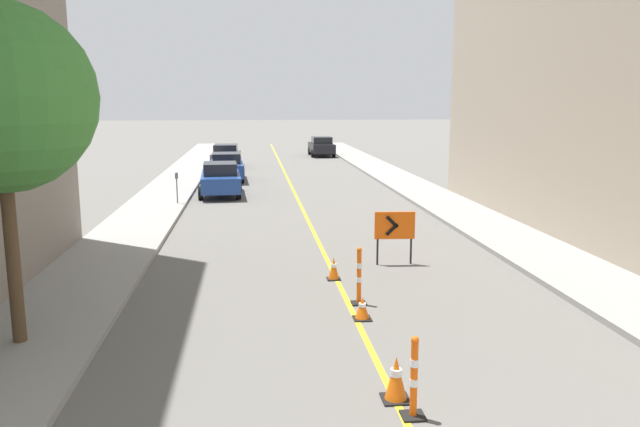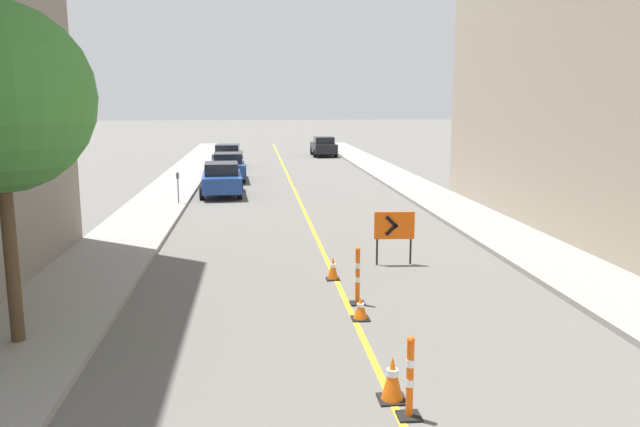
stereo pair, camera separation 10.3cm
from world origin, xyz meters
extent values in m
cube|color=gold|center=(0.00, 31.86, 0.00)|extent=(0.12, 63.71, 0.01)
cube|color=gray|center=(-6.22, 31.86, 0.07)|extent=(2.59, 63.71, 0.14)
cube|color=gray|center=(6.22, 31.86, 0.07)|extent=(2.59, 63.71, 0.14)
cube|color=black|center=(0.01, 6.85, 0.01)|extent=(0.42, 0.42, 0.03)
cone|color=orange|center=(0.01, 6.85, 0.36)|extent=(0.34, 0.34, 0.67)
cylinder|color=white|center=(0.01, 6.85, 0.44)|extent=(0.17, 0.17, 0.11)
cube|color=black|center=(0.13, 10.40, 0.01)|extent=(0.37, 0.37, 0.03)
cone|color=orange|center=(0.13, 10.40, 0.26)|extent=(0.30, 0.30, 0.45)
cylinder|color=white|center=(0.13, 10.40, 0.31)|extent=(0.15, 0.15, 0.07)
cube|color=black|center=(-0.08, 13.36, 0.01)|extent=(0.34, 0.34, 0.03)
cone|color=orange|center=(-0.08, 13.36, 0.30)|extent=(0.27, 0.27, 0.55)
cylinder|color=white|center=(-0.08, 13.36, 0.37)|extent=(0.14, 0.14, 0.09)
cube|color=black|center=(0.13, 6.31, 0.02)|extent=(0.33, 0.33, 0.04)
cylinder|color=#EF560C|center=(0.13, 6.31, 0.58)|extent=(0.10, 0.10, 1.09)
cylinder|color=white|center=(0.13, 6.31, 0.53)|extent=(0.12, 0.12, 0.11)
cylinder|color=white|center=(0.13, 6.31, 0.82)|extent=(0.12, 0.12, 0.11)
sphere|color=#EF560C|center=(0.13, 6.31, 1.16)|extent=(0.11, 0.11, 0.11)
cube|color=black|center=(0.23, 11.38, 0.02)|extent=(0.33, 0.33, 0.04)
cylinder|color=#EF560C|center=(0.23, 11.38, 0.62)|extent=(0.10, 0.10, 1.18)
cylinder|color=white|center=(0.23, 11.38, 0.56)|extent=(0.11, 0.11, 0.12)
cylinder|color=white|center=(0.23, 11.38, 0.88)|extent=(0.11, 0.11, 0.12)
sphere|color=#EF560C|center=(0.23, 11.38, 1.24)|extent=(0.11, 0.11, 0.11)
cube|color=#EF560C|center=(1.78, 14.66, 1.10)|extent=(1.11, 0.13, 0.75)
cube|color=black|center=(1.70, 14.62, 1.20)|extent=(0.36, 0.04, 0.36)
cube|color=black|center=(1.70, 14.62, 0.99)|extent=(0.36, 0.04, 0.36)
cylinder|color=black|center=(1.31, 14.66, 0.36)|extent=(0.06, 0.06, 0.72)
cylinder|color=black|center=(2.25, 14.66, 0.36)|extent=(0.06, 0.06, 0.72)
cube|color=navy|center=(-3.56, 28.16, 0.68)|extent=(2.01, 4.39, 0.72)
cube|color=black|center=(-3.56, 27.95, 1.31)|extent=(1.63, 2.01, 0.55)
cylinder|color=black|center=(-4.42, 29.49, 0.32)|extent=(0.25, 0.65, 0.64)
cylinder|color=black|center=(-2.71, 29.49, 0.32)|extent=(0.25, 0.65, 0.64)
cylinder|color=black|center=(-4.42, 26.83, 0.32)|extent=(0.25, 0.65, 0.64)
cylinder|color=black|center=(-2.71, 26.83, 0.32)|extent=(0.25, 0.65, 0.64)
cube|color=navy|center=(-3.47, 33.79, 0.68)|extent=(1.98, 4.37, 0.72)
cube|color=black|center=(-3.47, 33.58, 1.31)|extent=(1.61, 2.00, 0.55)
cylinder|color=black|center=(-4.33, 35.12, 0.32)|extent=(0.25, 0.65, 0.64)
cylinder|color=black|center=(-2.62, 35.12, 0.32)|extent=(0.25, 0.65, 0.64)
cylinder|color=black|center=(-4.33, 32.46, 0.32)|extent=(0.25, 0.65, 0.64)
cylinder|color=black|center=(-2.62, 32.46, 0.32)|extent=(0.25, 0.65, 0.64)
cube|color=#474C51|center=(-3.78, 40.91, 0.68)|extent=(1.92, 4.35, 0.72)
cube|color=black|center=(-3.78, 40.70, 1.31)|extent=(1.58, 1.98, 0.55)
cylinder|color=black|center=(-4.63, 42.24, 0.32)|extent=(0.24, 0.65, 0.64)
cylinder|color=black|center=(-2.92, 42.24, 0.32)|extent=(0.24, 0.65, 0.64)
cylinder|color=black|center=(-4.63, 39.58, 0.32)|extent=(0.24, 0.65, 0.64)
cylinder|color=black|center=(-2.92, 39.58, 0.32)|extent=(0.24, 0.65, 0.64)
cube|color=black|center=(3.67, 49.30, 0.68)|extent=(1.84, 4.32, 0.72)
cube|color=black|center=(3.67, 49.08, 1.31)|extent=(1.55, 1.95, 0.55)
cylinder|color=black|center=(2.81, 50.63, 0.32)|extent=(0.23, 0.64, 0.64)
cylinder|color=black|center=(4.52, 50.63, 0.32)|extent=(0.23, 0.64, 0.64)
cylinder|color=black|center=(2.81, 47.96, 0.32)|extent=(0.23, 0.64, 0.64)
cylinder|color=black|center=(4.52, 47.96, 0.32)|extent=(0.23, 0.64, 0.64)
cylinder|color=#4C4C51|center=(-5.27, 25.13, 0.67)|extent=(0.05, 0.05, 1.06)
cube|color=#565B60|center=(-5.27, 25.13, 1.31)|extent=(0.12, 0.10, 0.22)
sphere|color=#565B60|center=(-5.27, 25.13, 1.42)|extent=(0.11, 0.11, 0.11)
cylinder|color=#4C3823|center=(-6.35, 9.57, 1.71)|extent=(0.24, 0.24, 3.14)
camera|label=1|loc=(-2.10, -1.74, 4.45)|focal=35.00mm
camera|label=2|loc=(-1.99, -1.75, 4.45)|focal=35.00mm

